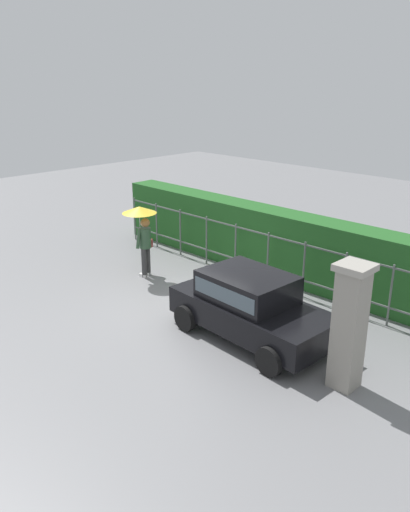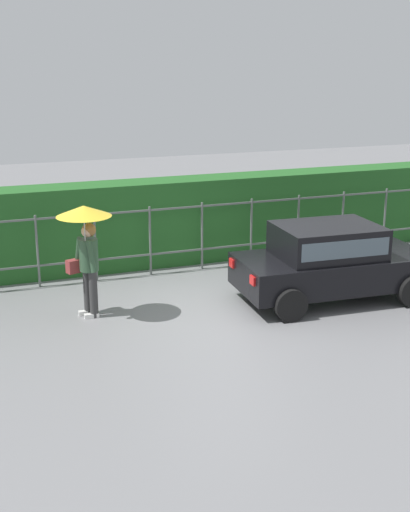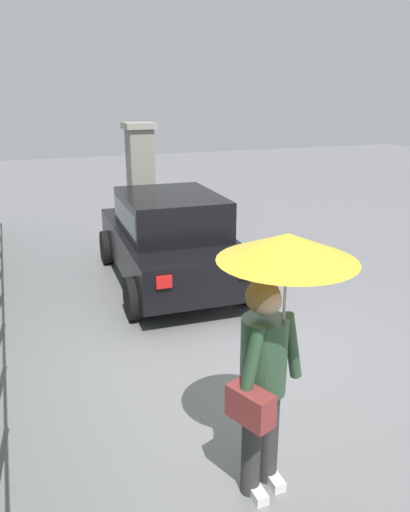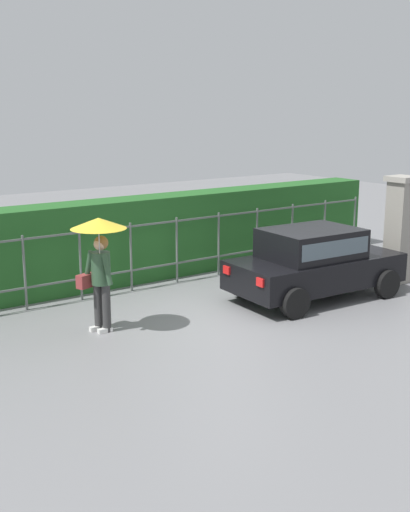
# 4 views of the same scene
# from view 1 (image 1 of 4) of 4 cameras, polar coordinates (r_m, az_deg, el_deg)

# --- Properties ---
(ground_plane) EXTENTS (40.00, 40.00, 0.00)m
(ground_plane) POSITION_cam_1_polar(r_m,az_deg,el_deg) (12.86, -2.40, -5.77)
(ground_plane) COLOR slate
(car) EXTENTS (3.81, 2.02, 1.48)m
(car) POSITION_cam_1_polar(r_m,az_deg,el_deg) (11.18, 5.04, -5.31)
(car) COLOR black
(car) RESTS_ON ground
(pedestrian) EXTENTS (0.96, 0.96, 2.07)m
(pedestrian) POSITION_cam_1_polar(r_m,az_deg,el_deg) (14.46, -7.01, 3.37)
(pedestrian) COLOR #333333
(pedestrian) RESTS_ON ground
(gate_pillar) EXTENTS (0.60, 0.60, 2.42)m
(gate_pillar) POSITION_cam_1_polar(r_m,az_deg,el_deg) (9.60, 15.75, -7.48)
(gate_pillar) COLOR gray
(gate_pillar) RESTS_ON ground
(fence_section) EXTENTS (11.84, 0.05, 1.50)m
(fence_section) POSITION_cam_1_polar(r_m,az_deg,el_deg) (14.07, 7.00, -0.01)
(fence_section) COLOR #59605B
(fence_section) RESTS_ON ground
(hedge_row) EXTENTS (12.79, 0.90, 1.90)m
(hedge_row) POSITION_cam_1_polar(r_m,az_deg,el_deg) (14.62, 8.90, 1.16)
(hedge_row) COLOR #235B23
(hedge_row) RESTS_ON ground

